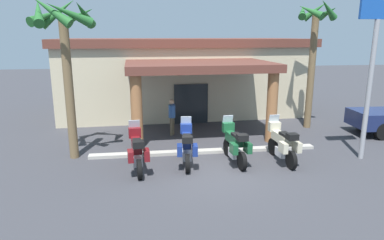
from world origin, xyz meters
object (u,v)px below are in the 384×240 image
at_px(palm_tree_roadside, 63,37).
at_px(roadside_sign, 374,46).
at_px(motorcycle_green, 235,145).
at_px(palm_tree_near_portico, 314,39).
at_px(motorcycle_maroon, 137,151).
at_px(motorcycle_blue, 187,146).
at_px(pedestrian, 172,114).
at_px(motel_building, 183,75).
at_px(motorcycle_cream, 283,144).

bearing_deg(palm_tree_roadside, roadside_sign, -8.41).
xyz_separation_m(motorcycle_green, palm_tree_near_portico, (5.00, 4.41, 3.72)).
height_order(motorcycle_maroon, motorcycle_green, same).
xyz_separation_m(motorcycle_blue, pedestrian, (-0.20, 3.94, 0.28)).
relative_size(motorcycle_blue, palm_tree_near_portico, 0.35).
bearing_deg(motorcycle_green, palm_tree_roadside, 71.88).
xyz_separation_m(pedestrian, palm_tree_roadside, (-4.03, -2.59, 3.54)).
relative_size(motorcycle_maroon, roadside_sign, 0.36).
distance_m(motel_building, motorcycle_green, 9.31).
bearing_deg(motorcycle_cream, pedestrian, 39.18).
bearing_deg(motel_building, pedestrian, -103.87).
bearing_deg(pedestrian, motorcycle_maroon, 95.45).
height_order(motorcycle_blue, palm_tree_roadside, palm_tree_roadside).
xyz_separation_m(motel_building, palm_tree_near_portico, (5.88, -4.73, 2.18)).
relative_size(pedestrian, palm_tree_near_portico, 0.27).
distance_m(motorcycle_green, motorcycle_cream, 1.77).
xyz_separation_m(motorcycle_maroon, pedestrian, (1.56, 4.26, 0.28)).
relative_size(motorcycle_blue, roadside_sign, 0.36).
bearing_deg(motorcycle_blue, pedestrian, 8.40).
height_order(motorcycle_cream, pedestrian, pedestrian).
distance_m(motel_building, roadside_sign, 11.18).
distance_m(motorcycle_maroon, roadside_sign, 9.15).
bearing_deg(motorcycle_maroon, palm_tree_near_portico, -66.88).
bearing_deg(motel_building, motorcycle_green, -86.42).
bearing_deg(roadside_sign, motel_building, 121.78).
bearing_deg(palm_tree_near_portico, motorcycle_blue, -147.19).
height_order(motorcycle_cream, palm_tree_near_portico, palm_tree_near_portico).
distance_m(motel_building, palm_tree_roadside, 9.56).
bearing_deg(motorcycle_blue, roadside_sign, -86.76).
bearing_deg(motorcycle_cream, palm_tree_roadside, 75.83).
height_order(palm_tree_roadside, palm_tree_near_portico, palm_tree_near_portico).
relative_size(motorcycle_maroon, motorcycle_cream, 1.00).
relative_size(motorcycle_maroon, motorcycle_green, 1.00).
xyz_separation_m(motorcycle_blue, roadside_sign, (6.69, -0.26, 3.50)).
relative_size(pedestrian, roadside_sign, 0.27).
height_order(motorcycle_blue, motorcycle_cream, same).
bearing_deg(palm_tree_roadside, motel_building, 56.49).
relative_size(pedestrian, palm_tree_roadside, 0.28).
xyz_separation_m(pedestrian, roadside_sign, (6.89, -4.20, 3.22)).
xyz_separation_m(palm_tree_roadside, palm_tree_near_portico, (11.00, 3.01, -0.11)).
bearing_deg(pedestrian, motorcycle_blue, 118.54).
xyz_separation_m(motel_building, motorcycle_blue, (-0.89, -9.09, -1.54)).
relative_size(motorcycle_blue, pedestrian, 1.30).
bearing_deg(palm_tree_roadside, motorcycle_maroon, -34.12).
bearing_deg(motorcycle_cream, motel_building, 12.98).
distance_m(pedestrian, palm_tree_near_portico, 7.78).
distance_m(motorcycle_green, palm_tree_near_portico, 7.63).
bearing_deg(palm_tree_near_portico, motel_building, 141.16).
xyz_separation_m(motel_building, roadside_sign, (5.80, -9.35, 1.96)).
height_order(motorcycle_cream, roadside_sign, roadside_sign).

